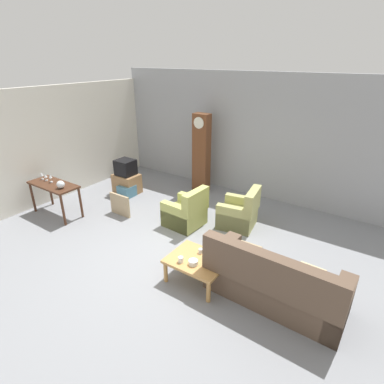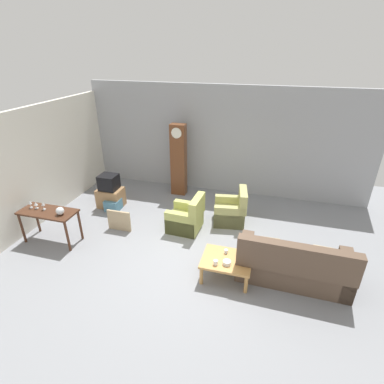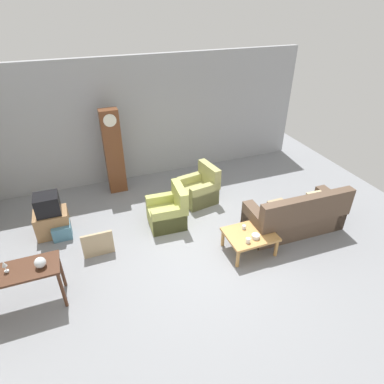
% 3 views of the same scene
% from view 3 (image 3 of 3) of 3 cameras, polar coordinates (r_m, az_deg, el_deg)
% --- Properties ---
extents(ground_plane, '(10.40, 10.40, 0.00)m').
position_cam_3_polar(ground_plane, '(6.71, 2.41, -10.05)').
color(ground_plane, gray).
extents(garage_door_wall, '(8.40, 0.16, 3.20)m').
position_cam_3_polar(garage_door_wall, '(8.89, -6.65, 12.77)').
color(garage_door_wall, '#9EA0A5').
rests_on(garage_door_wall, ground_plane).
extents(couch_floral, '(2.12, 0.93, 1.04)m').
position_cam_3_polar(couch_floral, '(7.32, 17.72, -4.19)').
color(couch_floral, brown).
rests_on(couch_floral, ground_plane).
extents(armchair_olive_near, '(0.83, 0.80, 0.92)m').
position_cam_3_polar(armchair_olive_near, '(7.21, -4.18, -3.58)').
color(armchair_olive_near, tan).
rests_on(armchair_olive_near, ground_plane).
extents(armchair_olive_far, '(0.90, 0.88, 0.92)m').
position_cam_3_polar(armchair_olive_far, '(7.99, 1.35, 0.40)').
color(armchair_olive_far, tan).
rests_on(armchair_olive_far, ground_plane).
extents(coffee_table_wood, '(0.96, 0.76, 0.43)m').
position_cam_3_polar(coffee_table_wood, '(6.55, 10.14, -7.59)').
color(coffee_table_wood, tan).
rests_on(coffee_table_wood, ground_plane).
extents(console_table_dark, '(1.30, 0.56, 0.79)m').
position_cam_3_polar(console_table_dark, '(5.91, -28.39, -12.93)').
color(console_table_dark, '#472819').
rests_on(console_table_dark, ground_plane).
extents(grandfather_clock, '(0.44, 0.30, 2.17)m').
position_cam_3_polar(grandfather_clock, '(8.30, -13.63, 6.85)').
color(grandfather_clock, brown).
rests_on(grandfather_clock, ground_plane).
extents(tv_stand_cabinet, '(0.68, 0.52, 0.54)m').
position_cam_3_polar(tv_stand_cabinet, '(7.55, -23.31, -5.00)').
color(tv_stand_cabinet, '#997047').
rests_on(tv_stand_cabinet, ground_plane).
extents(tv_crt, '(0.48, 0.44, 0.42)m').
position_cam_3_polar(tv_crt, '(7.30, -24.10, -1.97)').
color(tv_crt, black).
rests_on(tv_crt, tv_stand_cabinet).
extents(framed_picture_leaning, '(0.60, 0.05, 0.53)m').
position_cam_3_polar(framed_picture_leaning, '(6.67, -16.19, -8.84)').
color(framed_picture_leaning, tan).
rests_on(framed_picture_leaning, ground_plane).
extents(storage_box_blue, '(0.38, 0.39, 0.31)m').
position_cam_3_polar(storage_box_blue, '(7.46, -21.91, -6.27)').
color(storage_box_blue, teal).
rests_on(storage_box_blue, ground_plane).
extents(glass_dome_cloche, '(0.18, 0.18, 0.18)m').
position_cam_3_polar(glass_dome_cloche, '(5.68, -25.14, -11.16)').
color(glass_dome_cloche, silver).
rests_on(glass_dome_cloche, console_table_dark).
extents(cup_white_porcelain, '(0.09, 0.09, 0.10)m').
position_cam_3_polar(cup_white_porcelain, '(6.26, 9.82, -8.39)').
color(cup_white_porcelain, white).
rests_on(cup_white_porcelain, coffee_table_wood).
extents(cup_blue_rimmed, '(0.07, 0.07, 0.08)m').
position_cam_3_polar(cup_blue_rimmed, '(6.58, 9.11, -6.11)').
color(cup_blue_rimmed, silver).
rests_on(cup_blue_rimmed, coffee_table_wood).
extents(cup_cream_tall, '(0.08, 0.08, 0.08)m').
position_cam_3_polar(cup_cream_tall, '(6.75, 12.54, -5.41)').
color(cup_cream_tall, beige).
rests_on(cup_cream_tall, coffee_table_wood).
extents(bowl_white_stacked, '(0.16, 0.16, 0.08)m').
position_cam_3_polar(bowl_white_stacked, '(6.39, 11.12, -7.65)').
color(bowl_white_stacked, white).
rests_on(bowl_white_stacked, coffee_table_wood).
extents(wine_glass_short, '(0.08, 0.08, 0.21)m').
position_cam_3_polar(wine_glass_short, '(5.81, -30.11, -11.05)').
color(wine_glass_short, silver).
rests_on(wine_glass_short, console_table_dark).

